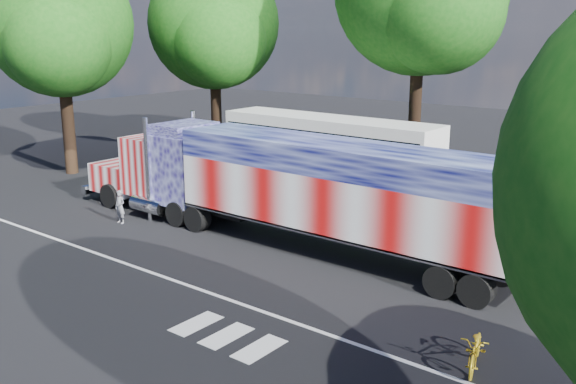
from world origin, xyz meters
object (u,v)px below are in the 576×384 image
Objects in this scene: semi_truck at (286,185)px; tree_nw_a at (215,24)px; coach_bus at (328,150)px; bicycle at (476,350)px; tree_w_a at (60,25)px; woman at (120,207)px.

tree_nw_a reaches higher than semi_truck.
coach_bus is 6.64× the size of bicycle.
bicycle is 0.15× the size of tree_nw_a.
bicycle is at bearing -25.46° from semi_truck.
tree_nw_a is (-15.04, 11.55, 6.12)m from semi_truck.
coach_bus is 12.84m from tree_nw_a.
tree_w_a is (-17.56, 2.01, 6.05)m from semi_truck.
semi_truck is 10.90m from bicycle.
semi_truck reaches higher than woman.
tree_w_a is at bearing 155.49° from woman.
coach_bus reaches higher than woman.
tree_nw_a reaches higher than woman.
semi_truck is at bearing -6.53° from tree_w_a.
tree_w_a is at bearing 173.47° from semi_truck.
woman is 0.78× the size of bicycle.
woman is (-7.30, -2.42, -1.62)m from semi_truck.
tree_w_a reaches higher than bicycle.
tree_w_a is (-13.26, -7.03, 6.51)m from coach_bus.
coach_bus reaches higher than bicycle.
semi_truck is 10.02m from coach_bus.
semi_truck is 1.71× the size of coach_bus.
tree_w_a is at bearing 150.70° from bicycle.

